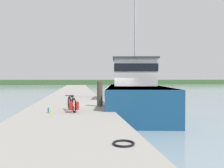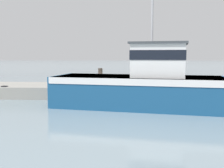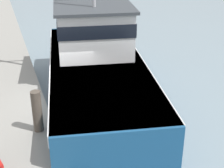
% 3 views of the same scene
% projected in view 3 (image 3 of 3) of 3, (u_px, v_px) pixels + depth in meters
% --- Properties ---
extents(ground_plane, '(320.00, 320.00, 0.00)m').
position_uv_depth(ground_plane, '(70.00, 121.00, 13.38)').
color(ground_plane, gray).
extents(fishing_boat_main, '(5.58, 12.52, 9.94)m').
position_uv_depth(fishing_boat_main, '(96.00, 67.00, 14.54)').
color(fishing_boat_main, navy).
rests_on(fishing_boat_main, ground_plane).
extents(mooring_post, '(0.32, 0.32, 1.40)m').
position_uv_depth(mooring_post, '(37.00, 111.00, 10.93)').
color(mooring_post, '#51473D').
rests_on(mooring_post, dock_pier).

